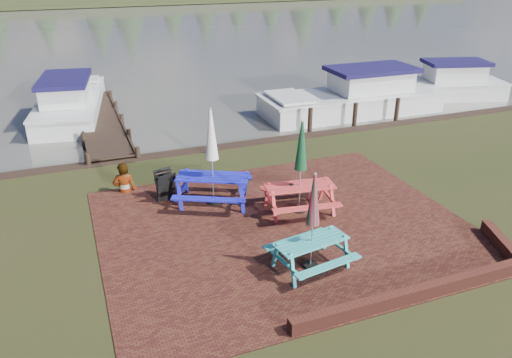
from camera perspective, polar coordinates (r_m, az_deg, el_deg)
The scene contains 13 objects.
ground at distance 11.90m, azimuth 5.17°, elevation -7.73°, with size 120.00×120.00×0.00m, color black.
paving at distance 12.67m, azimuth 3.20°, elevation -5.46°, with size 9.00×7.50×0.02m, color #371511.
brick_wall at distance 11.26m, azimuth 20.84°, elevation -10.63°, with size 6.21×1.79×0.30m.
water at distance 46.63m, azimuth -15.88°, elevation 15.79°, with size 120.00×60.00×0.02m, color #434039.
picnic_table_teal at distance 10.79m, azimuth 6.41°, elevation -6.55°, with size 1.83×1.68×2.26m.
picnic_table_red at distance 13.05m, azimuth 5.06°, elevation -0.26°, with size 2.03×1.86×2.52m.
picnic_table_blue at distance 13.46m, azimuth -4.98°, elevation 0.83°, with size 2.51×2.42×2.70m.
chalkboard at distance 14.05m, azimuth -10.31°, elevation -0.72°, with size 0.56×0.62×0.85m.
jetty at distance 21.21m, azimuth -17.29°, elevation 6.32°, with size 1.76×9.08×1.00m.
boat_jetty at distance 23.12m, azimuth -20.45°, elevation 8.13°, with size 3.49×7.41×2.06m.
boat_near at distance 22.68m, azimuth 11.19°, elevation 8.99°, with size 8.06×2.90×2.17m.
boat_far at distance 26.37m, azimuth 20.38°, elevation 9.95°, with size 6.65×3.80×1.96m.
person at distance 14.59m, azimuth -15.10°, elevation 1.69°, with size 0.64×0.42×1.76m, color gray.
Camera 1 is at (-4.61, -8.97, 6.32)m, focal length 35.00 mm.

